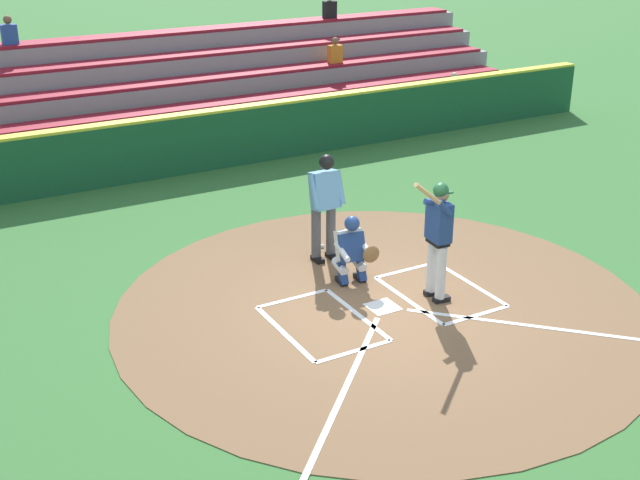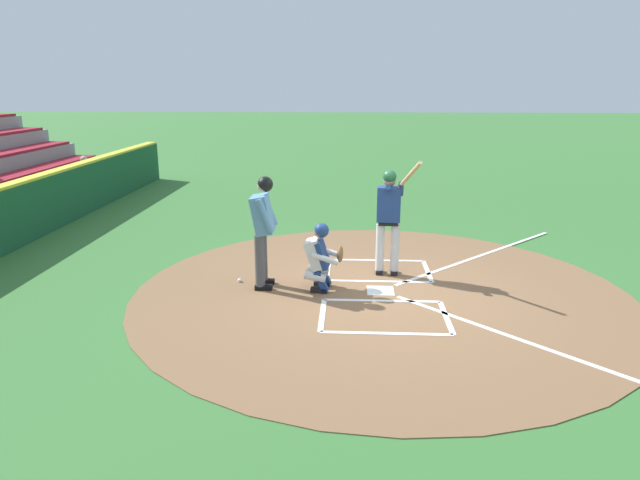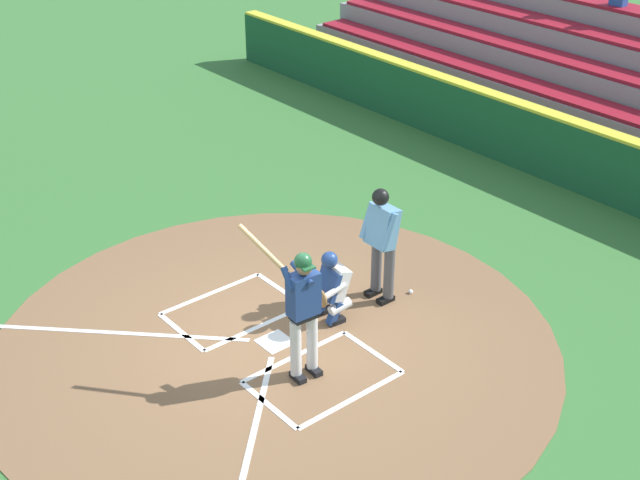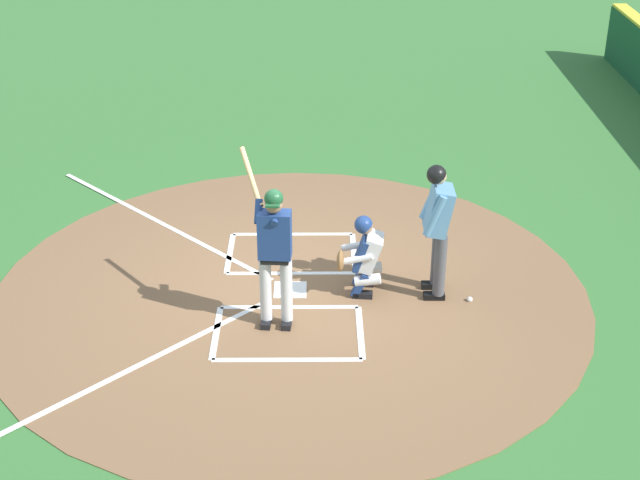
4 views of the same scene
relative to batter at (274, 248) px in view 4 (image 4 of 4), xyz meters
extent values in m
plane|color=#387033|center=(0.83, -0.16, -1.10)|extent=(120.00, 120.00, 0.00)
cylinder|color=brown|center=(0.83, -0.16, -1.09)|extent=(8.00, 8.00, 0.01)
cube|color=white|center=(0.83, -0.16, -1.08)|extent=(0.44, 0.44, 0.01)
cube|color=white|center=(-0.22, -1.06, -1.08)|extent=(1.20, 0.08, 0.01)
cube|color=white|center=(-0.22, 0.74, -1.08)|extent=(1.20, 0.08, 0.01)
cube|color=white|center=(0.38, -0.16, -1.08)|extent=(0.08, 1.80, 0.01)
cube|color=white|center=(-0.82, -0.16, -1.08)|extent=(0.08, 1.80, 0.01)
cube|color=white|center=(1.88, -1.06, -1.08)|extent=(1.20, 0.08, 0.01)
cube|color=white|center=(1.88, 0.74, -1.08)|extent=(1.20, 0.08, 0.01)
cube|color=white|center=(1.28, -0.16, -1.08)|extent=(0.08, 1.80, 0.01)
cube|color=white|center=(2.48, -0.16, -1.08)|extent=(0.08, 1.80, 0.01)
cube|color=white|center=(2.93, 1.94, -1.08)|extent=(3.73, 3.73, 0.01)
cube|color=white|center=(-1.27, 1.94, -1.08)|extent=(3.73, 3.73, 0.01)
cylinder|color=silver|center=(-0.02, -0.14, -0.60)|extent=(0.15, 0.15, 0.84)
cube|color=black|center=(-0.06, -0.14, -1.05)|extent=(0.27, 0.14, 0.09)
cylinder|color=silver|center=(0.00, 0.12, -0.60)|extent=(0.15, 0.15, 0.84)
cube|color=black|center=(-0.04, 0.12, -1.05)|extent=(0.27, 0.14, 0.09)
cube|color=black|center=(-0.01, -0.01, -0.13)|extent=(0.24, 0.36, 0.10)
cube|color=navy|center=(-0.01, -0.01, 0.18)|extent=(0.27, 0.42, 0.60)
sphere|color=#9E7051|center=(-0.03, -0.01, 0.59)|extent=(0.21, 0.21, 0.21)
sphere|color=#1E512D|center=(-0.01, -0.01, 0.66)|extent=(0.23, 0.23, 0.23)
cube|color=#1E512D|center=(-0.12, 0.00, 0.63)|extent=(0.12, 0.18, 0.02)
cylinder|color=navy|center=(0.04, -0.03, 0.46)|extent=(0.43, 0.12, 0.21)
cylinder|color=navy|center=(0.05, 0.18, 0.46)|extent=(0.27, 0.11, 0.29)
cylinder|color=tan|center=(0.42, 0.28, 0.76)|extent=(0.70, 0.32, 0.53)
cylinder|color=tan|center=(0.10, 0.16, 0.52)|extent=(0.09, 0.10, 0.08)
cube|color=black|center=(0.64, -1.13, -1.05)|extent=(0.15, 0.27, 0.09)
cube|color=navy|center=(0.64, -1.09, -0.90)|extent=(0.14, 0.25, 0.37)
cylinder|color=silver|center=(0.63, -1.19, -0.82)|extent=(0.19, 0.37, 0.21)
cube|color=black|center=(0.96, -1.16, -1.05)|extent=(0.15, 0.27, 0.09)
cube|color=navy|center=(0.96, -1.12, -0.90)|extent=(0.14, 0.25, 0.37)
cylinder|color=silver|center=(0.95, -1.22, -0.82)|extent=(0.19, 0.37, 0.21)
cube|color=silver|center=(0.79, -1.22, -0.48)|extent=(0.44, 0.40, 0.52)
cube|color=navy|center=(0.80, -1.11, -0.48)|extent=(0.44, 0.26, 0.46)
sphere|color=#9E7051|center=(0.80, -1.15, -0.11)|extent=(0.21, 0.21, 0.21)
sphere|color=navy|center=(0.80, -1.13, -0.09)|extent=(0.24, 0.24, 0.24)
cylinder|color=silver|center=(0.61, -1.03, -0.50)|extent=(0.14, 0.46, 0.20)
cylinder|color=silver|center=(1.01, -1.07, -0.50)|extent=(0.14, 0.46, 0.20)
ellipsoid|color=brown|center=(0.63, -0.83, -0.53)|extent=(0.29, 0.13, 0.28)
cylinder|color=#4C4C51|center=(0.60, -2.13, -0.59)|extent=(0.16, 0.16, 0.86)
cube|color=black|center=(0.60, -2.08, -1.05)|extent=(0.13, 0.28, 0.09)
cylinder|color=#4C4C51|center=(0.88, -2.13, -0.59)|extent=(0.16, 0.16, 0.86)
cube|color=black|center=(0.88, -2.08, -1.05)|extent=(0.13, 0.28, 0.09)
cube|color=#5B8EB7|center=(0.74, -2.09, 0.15)|extent=(0.44, 0.37, 0.66)
sphere|color=tan|center=(0.74, -2.05, 0.62)|extent=(0.22, 0.22, 0.22)
sphere|color=black|center=(0.74, -2.03, 0.64)|extent=(0.25, 0.25, 0.25)
cylinder|color=#5B8EB7|center=(0.50, -2.01, 0.18)|extent=(0.10, 0.29, 0.56)
cylinder|color=#5B8EB7|center=(0.98, -2.01, 0.18)|extent=(0.10, 0.29, 0.56)
sphere|color=white|center=(0.53, -2.54, -1.06)|extent=(0.07, 0.07, 0.07)
camera|label=1|loc=(7.10, 9.10, 4.73)|focal=47.15mm
camera|label=2|loc=(9.57, -0.69, 2.18)|focal=31.80mm
camera|label=3|loc=(-7.43, 5.85, 6.18)|focal=49.49mm
camera|label=4|loc=(-9.94, -0.50, 5.25)|focal=51.93mm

